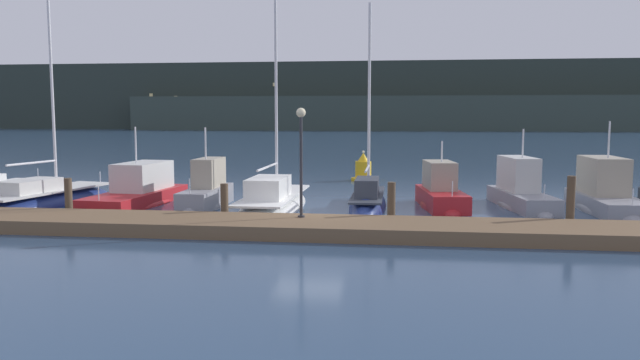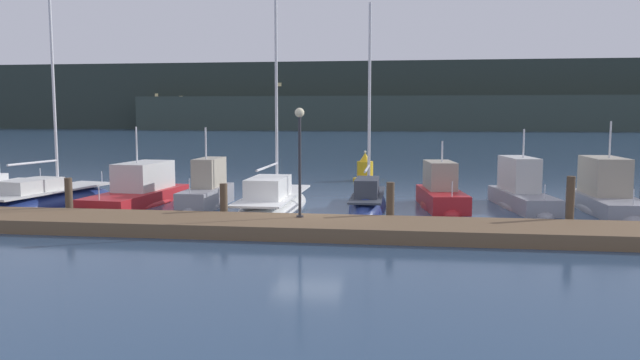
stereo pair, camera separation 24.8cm
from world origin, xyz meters
name	(u,v)px [view 2 (the right image)]	position (x,y,z in m)	size (l,w,h in m)	color
ground_plane	(308,222)	(0.00, 0.00, 0.00)	(400.00, 400.00, 0.00)	navy
dock	(297,227)	(0.00, -2.15, 0.23)	(36.40, 2.80, 0.45)	brown
mooring_pile_1	(69,198)	(-8.98, -0.50, 0.77)	(0.28, 0.28, 1.55)	#4C3D2D
mooring_pile_2	(224,203)	(-2.99, -0.50, 0.71)	(0.28, 0.28, 1.43)	#4C3D2D
mooring_pile_3	(390,205)	(2.99, -0.50, 0.78)	(0.28, 0.28, 1.57)	#4C3D2D
mooring_pile_4	(570,204)	(8.98, -0.50, 0.93)	(0.28, 0.28, 1.87)	#4C3D2D
sailboat_berth_2	(47,202)	(-11.90, 2.79, 0.12)	(3.77, 8.09, 10.54)	navy
motorboat_berth_3	(138,196)	(-8.06, 3.52, 0.33)	(2.85, 6.98, 3.82)	red
motorboat_berth_4	(207,199)	(-4.81, 3.08, 0.34)	(1.36, 4.69, 4.03)	gray
sailboat_berth_5	(273,204)	(-1.96, 3.14, 0.18)	(2.39, 8.36, 13.14)	white
sailboat_berth_6	(368,205)	(1.95, 3.80, 0.13)	(1.57, 6.53, 9.26)	navy
motorboat_berth_7	(441,200)	(5.00, 4.29, 0.33)	(2.28, 5.03, 3.38)	red
motorboat_berth_8	(522,198)	(8.35, 4.74, 0.39)	(2.47, 5.85, 3.83)	gray
motorboat_berth_9	(607,203)	(11.58, 4.16, 0.36)	(2.20, 6.03, 4.29)	gray
channel_buoy	(365,170)	(1.13, 14.21, 0.64)	(1.41, 1.41, 1.77)	gold
dock_lamppost	(300,144)	(-0.02, -1.55, 2.94)	(0.32, 0.32, 3.68)	#2D2D33
hillside_backdrop	(402,99)	(2.27, 125.86, 7.14)	(240.00, 23.00, 15.51)	#28332D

